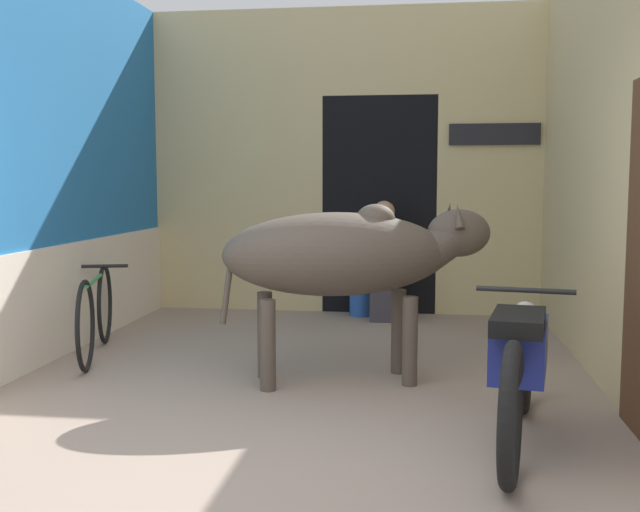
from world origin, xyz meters
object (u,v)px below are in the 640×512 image
at_px(plastic_stool, 360,296).
at_px(cow, 348,255).
at_px(motorcycle_near, 519,363).
at_px(bicycle, 96,313).
at_px(shopkeeper_seated, 383,257).

bearing_deg(plastic_stool, cow, -87.26).
bearing_deg(motorcycle_near, bicycle, 152.30).
bearing_deg(cow, plastic_stool, 92.74).
height_order(motorcycle_near, plastic_stool, motorcycle_near).
height_order(cow, plastic_stool, cow).
relative_size(cow, shopkeeper_seated, 1.61).
height_order(motorcycle_near, bicycle, motorcycle_near).
xyz_separation_m(motorcycle_near, plastic_stool, (-1.18, 3.80, -0.25)).
xyz_separation_m(cow, bicycle, (-2.14, 0.49, -0.56)).
bearing_deg(motorcycle_near, plastic_stool, 107.22).
bearing_deg(motorcycle_near, cow, 131.65).
height_order(cow, bicycle, cow).
bearing_deg(shopkeeper_seated, plastic_stool, 143.52).
bearing_deg(bicycle, motorcycle_near, -27.70).
bearing_deg(plastic_stool, motorcycle_near, -72.78).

